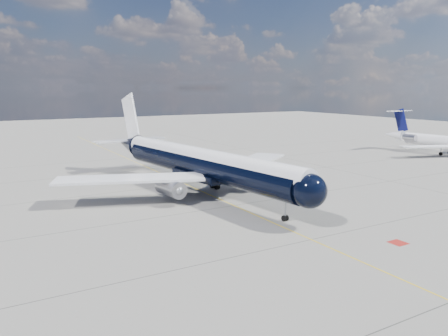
# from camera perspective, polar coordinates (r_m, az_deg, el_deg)

# --- Properties ---
(ground) EXTENTS (320.00, 320.00, 0.00)m
(ground) POSITION_cam_1_polar(r_m,az_deg,el_deg) (74.28, -6.75, -1.36)
(ground) COLOR gray
(ground) RESTS_ON ground
(taxiway_centerline) EXTENTS (0.16, 160.00, 0.01)m
(taxiway_centerline) POSITION_cam_1_polar(r_m,az_deg,el_deg) (69.81, -5.12, -2.08)
(taxiway_centerline) COLOR #DEB90B
(taxiway_centerline) RESTS_ON ground
(red_marking) EXTENTS (1.60, 1.60, 0.01)m
(red_marking) POSITION_cam_1_polar(r_m,az_deg,el_deg) (46.94, 21.78, -9.06)
(red_marking) COLOR maroon
(red_marking) RESTS_ON ground
(main_airliner) EXTENTS (40.14, 49.19, 14.22)m
(main_airliner) POSITION_cam_1_polar(r_m,az_deg,el_deg) (63.44, -3.50, 0.74)
(main_airliner) COLOR black
(main_airliner) RESTS_ON ground
(regional_jet) EXTENTS (25.98, 29.95, 10.14)m
(regional_jet) POSITION_cam_1_polar(r_m,az_deg,el_deg) (112.14, 26.61, 3.24)
(regional_jet) COLOR white
(regional_jet) RESTS_ON ground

